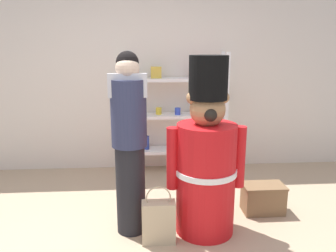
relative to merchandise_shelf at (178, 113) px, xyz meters
The scene contains 6 objects.
back_wall 0.68m from the merchandise_shelf, 151.93° to the left, with size 6.40×0.12×2.60m, color silver.
merchandise_shelf is the anchor object (origin of this frame).
teddy_bear_guard 1.59m from the merchandise_shelf, 86.49° to the right, with size 0.71×0.55×1.60m.
person_shopper 1.64m from the merchandise_shelf, 110.70° to the right, with size 0.33×0.31×1.64m.
shopping_bag 1.88m from the merchandise_shelf, 100.87° to the right, with size 0.29×0.14×0.52m.
display_crate 1.62m from the merchandise_shelf, 59.25° to the right, with size 0.42×0.26×0.30m.
Camera 1 is at (-0.03, -2.43, 1.68)m, focal length 36.21 mm.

